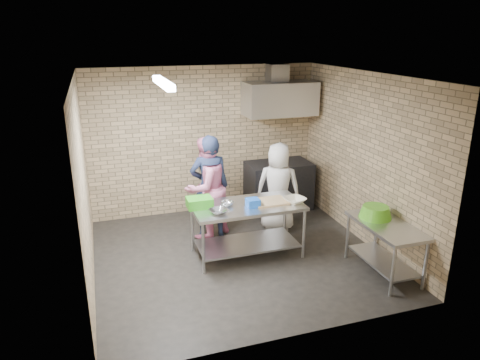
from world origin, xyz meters
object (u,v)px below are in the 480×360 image
Objects in this scene: stove at (278,185)px; man_navy at (210,187)px; green_basin at (375,212)px; woman_white at (278,187)px; prep_table at (247,230)px; side_counter at (384,248)px; bottle_red at (278,101)px; woman_pink at (206,188)px; green_crate at (199,202)px; blue_tub at (253,203)px; bottle_green at (298,101)px.

man_navy reaches higher than stove.
woman_white is at bearing 117.01° from green_basin.
prep_table is at bearing -126.09° from stove.
bottle_red is (-0.40, 2.99, 1.65)m from side_counter.
green_basin is 2.67m from woman_pink.
man_navy is 1.02× the size of woman_pink.
green_basin is 0.27× the size of man_navy.
stove is at bearing 99.29° from side_counter.
blue_tub is at bearing -16.35° from green_crate.
woman_white is at bearing -113.51° from stove.
stove is 2.47m from green_crate.
green_crate is 0.21× the size of man_navy.
stove is at bearing 99.76° from green_basin.
prep_table is at bearing 69.26° from woman_white.
green_basin is 3.07× the size of bottle_green.
woman_pink reaches higher than side_counter.
woman_white is (-0.82, 1.61, -0.07)m from green_basin.
woman_pink reaches higher than green_basin.
bottle_red is (1.95, 1.76, 1.14)m from green_crate.
side_counter is 0.70× the size of man_navy.
woman_white is (-0.39, -0.89, 0.31)m from stove.
bottle_green is 0.09× the size of man_navy.
man_navy is at bearing 64.76° from green_crate.
green_crate is 2.86m from bottle_red.
woman_white reaches higher than blue_tub.
woman_white reaches higher than side_counter.
green_basin is at bearing 148.13° from man_navy.
green_basin is at bearing -27.85° from prep_table.
man_navy is (-0.42, 0.92, -0.02)m from blue_tub.
blue_tub is 0.11× the size of woman_pink.
stove is (1.20, 1.64, 0.04)m from prep_table.
bottle_green is at bearing 48.81° from prep_table.
woman_pink is at bearing 136.52° from side_counter.
green_crate is 0.78m from blue_tub.
woman_white is (1.18, -0.08, -0.10)m from man_navy.
bottle_green is (0.45, 0.24, 1.57)m from stove.
green_crate is 2.00× the size of blue_tub.
man_navy is at bearing -152.40° from stove.
prep_table is 10.95× the size of bottle_green.
prep_table is 1.01m from man_navy.
woman_white is at bearing 48.21° from blue_tub.
bottle_red is at bearing 42.14° from green_crate.
blue_tub is (-1.15, -1.74, 0.43)m from stove.
green_basin reaches higher than side_counter.
blue_tub is 2.79m from bottle_green.
bottle_red reaches higher than stove.
green_crate is 0.24× the size of woman_white.
stove is 2.13m from blue_tub.
green_basin is 0.27× the size of woman_pink.
stove is at bearing 56.64° from blue_tub.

